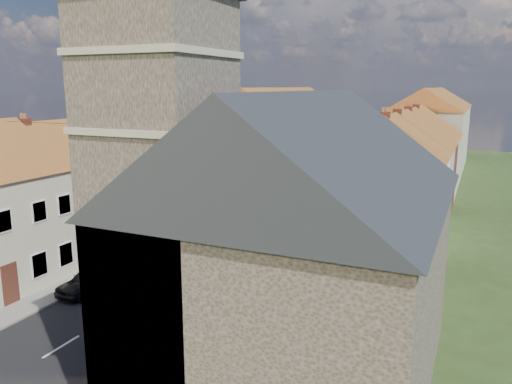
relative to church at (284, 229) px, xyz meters
The scene contains 23 objects.
ground 11.54m from the church, 160.45° to the right, with size 160.00×160.00×0.00m, color #344E21.
road 28.87m from the church, 109.33° to the left, with size 7.00×90.00×0.02m, color black.
pavement_left 30.57m from the church, 117.29° to the left, with size 1.80×90.00×0.12m, color gray.
pavement_right 27.75m from the church, 100.53° to the left, with size 1.80×90.00×0.12m, color gray.
church is the anchor object (origin of this frame).
cottage_r_tudor 9.48m from the church, 90.57° to the left, with size 8.30×5.20×9.00m.
cottage_r_white_near 14.84m from the church, 90.23° to the left, with size 8.30×6.00×9.00m.
cottage_r_cream_mid 20.22m from the church, 90.17° to the left, with size 8.30×5.20×9.00m.
cottage_r_pink 25.61m from the church, 90.13° to the left, with size 8.30×6.00×9.00m.
cottage_r_white_far 31.00m from the church, 90.11° to the left, with size 8.30×5.20×9.00m.
cottage_r_cream_far 36.40m from the church, 90.09° to the left, with size 8.30×6.00×9.00m.
cottage_l_white 20.61m from the church, 155.20° to the left, with size 8.30×6.90×8.80m.
cottage_l_brick_mid 23.81m from the church, 141.73° to the left, with size 8.30×5.70×9.10m.
cottage_l_pink 27.78m from the church, 132.28° to the left, with size 8.30×6.30×8.80m.
block_right_far 51.68m from the church, 90.07° to the left, with size 8.30×24.20×10.50m.
block_left_far 50.27m from the church, 111.79° to the left, with size 8.30×24.20×10.50m.
lamppost 21.38m from the church, 128.30° to the left, with size 0.88×0.15×6.00m.
car_near 13.84m from the church, 163.15° to the left, with size 1.59×3.95×1.34m, color black.
car_mid 30.25m from the church, 112.43° to the left, with size 1.34×3.85×1.27m, color #B1B5B9.
car_far 36.36m from the church, 107.57° to the left, with size 1.61×3.97×1.15m, color navy.
car_distant 56.72m from the church, 102.81° to the left, with size 2.01×4.35×1.21m, color #929598.
pedestrian_right 8.05m from the church, 150.94° to the left, with size 0.94×0.73×1.94m, color black.
car_far_b 31.84m from the church, 102.41° to the left, with size 1.88×4.62×1.34m, color navy.
Camera 1 is at (15.26, -11.91, 10.64)m, focal length 35.00 mm.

